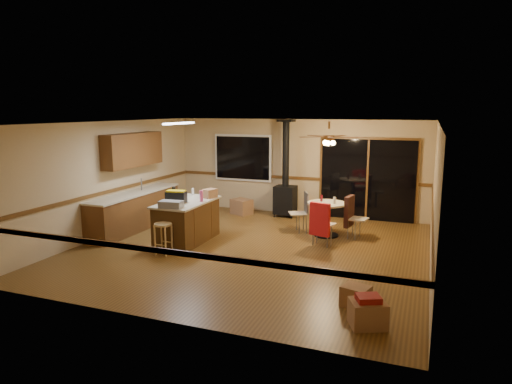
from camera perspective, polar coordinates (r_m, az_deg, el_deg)
The scene contains 35 objects.
floor at distance 9.59m, azimuth -0.64°, elevation -7.08°, with size 7.00×7.00×0.00m, color brown.
ceiling at distance 9.15m, azimuth -0.68°, elevation 8.65°, with size 7.00×7.00×0.00m, color silver.
wall_back at distance 12.57m, azimuth 5.20°, elevation 3.12°, with size 7.00×7.00×0.00m, color tan.
wall_front at distance 6.23m, azimuth -12.57°, elevation -4.51°, with size 7.00×7.00×0.00m, color tan.
wall_left at distance 11.04m, azimuth -17.83°, elevation 1.67°, with size 7.00×7.00×0.00m, color tan.
wall_right at distance 8.65m, azimuth 21.45°, elevation -0.84°, with size 7.00×7.00×0.00m, color tan.
chair_rail at distance 9.34m, azimuth -0.66°, elevation -1.21°, with size 7.00×7.00×0.08m, color #583716, non-canonical shape.
window at distance 13.02m, azimuth -1.65°, elevation 4.30°, with size 1.72×0.10×1.32m, color black.
sliding_door at distance 12.18m, azimuth 13.76°, elevation 1.45°, with size 2.52×0.10×2.10m, color black.
lower_cabinets at distance 11.41m, azimuth -14.85°, elevation -2.36°, with size 0.60×3.00×0.86m, color #5A3416.
countertop at distance 11.32m, azimuth -14.95°, elevation -0.14°, with size 0.64×3.04×0.04m, color #BEB294.
upper_cabinets at distance 11.42m, azimuth -15.11°, elevation 5.11°, with size 0.35×2.00×0.80m, color #5A3416.
kitchen_island at distance 10.09m, azimuth -8.62°, elevation -3.64°, with size 0.88×1.68×0.90m.
wood_stove at distance 12.28m, azimuth 3.69°, elevation 0.28°, with size 0.55×0.50×2.52m.
ceiling_fan at distance 10.26m, azimuth 9.08°, elevation 6.54°, with size 0.24×0.24×0.55m.
fluorescent_strip at distance 10.21m, azimuth -9.59°, elevation 8.46°, with size 0.10×1.20×0.04m, color white.
toolbox_grey at distance 9.36m, azimuth -10.58°, elevation -1.53°, with size 0.46×0.26×0.14m, color slate.
toolbox_black at distance 9.86m, azimuth -9.94°, elevation -0.65°, with size 0.42×0.22×0.23m, color black.
toolbox_yellow_lid at distance 9.84m, azimuth -9.97°, elevation 0.11°, with size 0.39×0.20×0.03m, color gold.
box_on_island at distance 10.31m, azimuth -5.81°, elevation -0.17°, with size 0.22×0.30×0.20m, color #8A5F3D.
bottle_dark at distance 10.14m, azimuth -10.23°, elevation -0.16°, with size 0.09×0.09×0.30m, color black.
bottle_pink at distance 9.89m, azimuth -6.85°, elevation -0.51°, with size 0.08×0.08×0.24m, color #D84C8C.
bottle_white at distance 10.65m, azimuth -7.90°, elevation 0.04°, with size 0.06×0.06×0.17m, color white.
bar_stool at distance 9.33m, azimuth -11.50°, elevation -5.75°, with size 0.35×0.35×0.63m, color tan.
blue_bucket at distance 9.64m, azimuth -8.80°, elevation -6.26°, with size 0.33×0.33×0.27m, color #0E3BC5.
dining_table at distance 10.51m, azimuth 8.82°, elevation -2.65°, with size 0.88×0.88×0.78m.
glass_red at distance 10.57m, azimuth 8.19°, elevation -0.75°, with size 0.06×0.06×0.15m, color #590C14.
glass_cream at distance 10.36m, azimuth 9.79°, elevation -1.03°, with size 0.07×0.07×0.15m, color beige.
chair_left at distance 10.77m, azimuth 5.85°, elevation -1.94°, with size 0.54×0.54×0.51m.
chair_near at distance 9.65m, azimuth 8.05°, elevation -3.39°, with size 0.52×0.55×0.70m.
chair_right at distance 10.48m, azimuth 11.71°, elevation -2.41°, with size 0.52×0.49×0.70m.
box_under_window at distance 12.61m, azimuth -1.82°, elevation -1.84°, with size 0.52×0.42×0.42m, color #8A5F3D.
box_corner_a at distance 6.48m, azimuth 13.79°, elevation -14.55°, with size 0.46×0.39×0.35m, color #8A5F3D.
box_corner_b at distance 7.03m, azimuth 12.37°, elevation -12.62°, with size 0.38×0.33×0.31m, color #8A5F3D.
box_small_red at distance 6.39m, azimuth 13.87°, elevation -12.79°, with size 0.31×0.26×0.08m, color maroon.
Camera 1 is at (3.35, -8.51, 2.87)m, focal length 32.00 mm.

